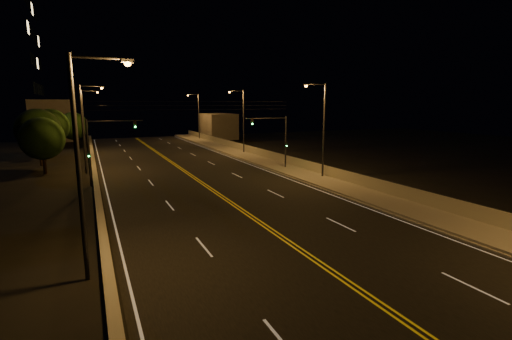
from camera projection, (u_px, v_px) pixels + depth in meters
name	position (u px, v px, depth m)	size (l,w,h in m)	color
ground	(424.00, 335.00, 12.34)	(160.00, 160.00, 0.00)	black
road	(224.00, 198.00, 30.26)	(18.00, 120.00, 0.02)	black
sidewalk	(333.00, 184.00, 34.63)	(3.60, 120.00, 0.30)	gray
curb	(316.00, 187.00, 33.88)	(0.14, 120.00, 0.15)	gray
parapet_wall	(347.00, 176.00, 35.19)	(0.30, 120.00, 1.00)	#9C9782
jersey_barrier	(99.00, 206.00, 26.38)	(0.45, 120.00, 0.77)	#9C9782
distant_building_right	(218.00, 126.00, 81.55)	(6.00, 10.00, 5.41)	slate
distant_building_left	(53.00, 120.00, 75.70)	(8.00, 8.00, 8.37)	slate
parapet_rail	(348.00, 171.00, 35.09)	(0.06, 0.06, 120.00)	black
lane_markings	(224.00, 198.00, 30.20)	(17.32, 116.00, 0.00)	silver
streetlight_1	(322.00, 125.00, 36.81)	(2.55, 0.28, 9.60)	#2D2D33
streetlight_2	(242.00, 118.00, 55.58)	(2.55, 0.28, 9.60)	#2D2D33
streetlight_3	(198.00, 114.00, 77.63)	(2.55, 0.28, 9.60)	#2D2D33
streetlight_4	(84.00, 155.00, 15.42)	(2.55, 0.28, 9.60)	#2D2D33
streetlight_5	(85.00, 123.00, 40.09)	(2.55, 0.28, 9.60)	#2D2D33
streetlight_6	(85.00, 118.00, 54.96)	(2.55, 0.28, 9.60)	#2D2D33
traffic_signal_right	(278.00, 136.00, 42.19)	(5.11, 0.31, 6.19)	#2D2D33
traffic_signal_left	(100.00, 144.00, 34.53)	(5.11, 0.31, 6.19)	#2D2D33
overhead_wires	(191.00, 106.00, 37.47)	(22.00, 0.03, 0.83)	black
tree_0	(42.00, 139.00, 39.73)	(4.56, 4.56, 6.18)	black
tree_1	(38.00, 130.00, 45.18)	(5.17, 5.17, 7.01)	black
tree_2	(51.00, 126.00, 54.39)	(5.06, 5.06, 6.86)	black
tree_3	(73.00, 126.00, 61.50)	(4.58, 4.58, 6.21)	black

